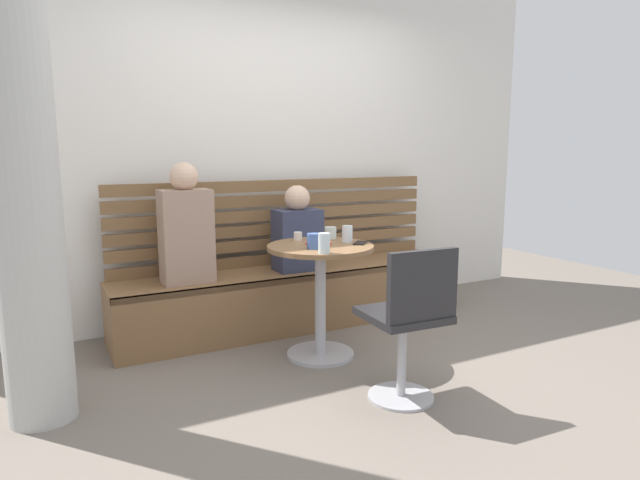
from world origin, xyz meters
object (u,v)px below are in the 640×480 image
at_px(booth_bench, 294,297).
at_px(cafe_table, 320,279).
at_px(plate_small, 319,243).
at_px(person_adult, 186,229).
at_px(cup_glass_short, 331,233).
at_px(cup_glass_tall, 324,243).
at_px(phone_on_table, 360,243).
at_px(cup_water_clear, 347,234).
at_px(cup_espresso_small, 298,236).
at_px(person_child_left, 297,233).
at_px(white_chair, 410,319).
at_px(cup_mug_blue, 314,241).

distance_m(booth_bench, cafe_table, 0.73).
xyz_separation_m(cafe_table, plate_small, (0.00, 0.03, 0.23)).
height_order(booth_bench, person_adult, person_adult).
bearing_deg(cup_glass_short, cup_glass_tall, -123.04).
distance_m(plate_small, phone_on_table, 0.27).
bearing_deg(cup_water_clear, cup_espresso_small, 137.68).
xyz_separation_m(cup_glass_short, plate_small, (-0.18, -0.16, -0.03)).
distance_m(person_child_left, cup_glass_short, 0.44).
relative_size(cafe_table, person_child_left, 1.16).
bearing_deg(cup_glass_tall, person_child_left, 74.17).
height_order(booth_bench, cafe_table, cafe_table).
height_order(cup_glass_short, cup_water_clear, cup_water_clear).
bearing_deg(white_chair, cup_espresso_small, 97.62).
xyz_separation_m(person_adult, phone_on_table, (0.95, -0.71, -0.06)).
distance_m(white_chair, person_adult, 1.69).
height_order(cup_espresso_small, plate_small, cup_espresso_small).
relative_size(cafe_table, cup_mug_blue, 7.79).
relative_size(white_chair, cup_glass_tall, 7.08).
xyz_separation_m(cup_mug_blue, cup_espresso_small, (0.05, 0.34, -0.02)).
bearing_deg(plate_small, person_child_left, 77.37).
distance_m(person_adult, cup_espresso_small, 0.76).
height_order(cup_mug_blue, phone_on_table, cup_mug_blue).
height_order(booth_bench, cup_mug_blue, cup_mug_blue).
xyz_separation_m(white_chair, cup_water_clear, (0.11, 0.82, 0.33)).
height_order(booth_bench, cup_water_clear, cup_water_clear).
height_order(cup_mug_blue, cup_espresso_small, cup_mug_blue).
bearing_deg(white_chair, booth_bench, 89.05).
xyz_separation_m(white_chair, cup_mug_blue, (-0.19, 0.72, 0.32)).
xyz_separation_m(booth_bench, cup_glass_tall, (-0.23, -0.92, 0.58)).
bearing_deg(phone_on_table, cup_glass_short, -29.94).
bearing_deg(booth_bench, person_adult, -178.39).
bearing_deg(cup_glass_tall, cafe_table, 66.35).
distance_m(white_chair, cup_mug_blue, 0.81).
bearing_deg(person_adult, person_child_left, -0.50).
relative_size(person_adult, cup_water_clear, 7.42).
xyz_separation_m(person_child_left, cup_glass_tall, (-0.25, -0.89, 0.08)).
xyz_separation_m(cafe_table, person_adult, (-0.69, 0.63, 0.29)).
relative_size(person_adult, phone_on_table, 5.83).
height_order(cup_glass_tall, phone_on_table, cup_glass_tall).
bearing_deg(plate_small, cup_mug_blue, -128.10).
bearing_deg(plate_small, person_adult, 139.30).
bearing_deg(phone_on_table, cup_water_clear, -14.73).
distance_m(white_chair, cup_glass_short, 1.06).
xyz_separation_m(cup_glass_tall, plate_small, (0.12, 0.29, -0.05)).
distance_m(booth_bench, white_chair, 1.49).
height_order(booth_bench, cup_glass_tall, cup_glass_tall).
bearing_deg(white_chair, cafe_table, 96.75).
bearing_deg(booth_bench, person_child_left, -60.22).
height_order(cafe_table, cup_espresso_small, cup_espresso_small).
distance_m(booth_bench, person_adult, 1.01).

